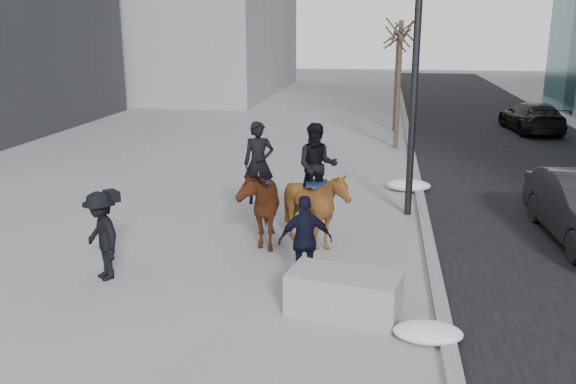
# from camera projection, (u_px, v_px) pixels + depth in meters

# --- Properties ---
(ground) EXTENTS (120.00, 120.00, 0.00)m
(ground) POSITION_uv_depth(u_px,v_px,m) (278.00, 283.00, 11.73)
(ground) COLOR gray
(ground) RESTS_ON ground
(road) EXTENTS (8.00, 90.00, 0.01)m
(road) POSITION_uv_depth(u_px,v_px,m) (537.00, 175.00, 20.21)
(road) COLOR black
(road) RESTS_ON ground
(curb) EXTENTS (0.25, 90.00, 0.12)m
(curb) POSITION_uv_depth(u_px,v_px,m) (415.00, 169.00, 20.79)
(curb) COLOR gray
(curb) RESTS_ON ground
(planter) EXTENTS (2.03, 1.29, 0.75)m
(planter) POSITION_uv_depth(u_px,v_px,m) (344.00, 294.00, 10.39)
(planter) COLOR gray
(planter) RESTS_ON ground
(car_far) EXTENTS (2.45, 4.98, 1.39)m
(car_far) POSITION_uv_depth(u_px,v_px,m) (532.00, 117.00, 28.19)
(car_far) COLOR black
(car_far) RESTS_ON ground
(tree_near) EXTENTS (1.20, 1.20, 5.54)m
(tree_near) POSITION_uv_depth(u_px,v_px,m) (399.00, 79.00, 23.86)
(tree_near) COLOR #3A2B22
(tree_near) RESTS_ON ground
(tree_far) EXTENTS (1.20, 1.20, 5.11)m
(tree_far) POSITION_uv_depth(u_px,v_px,m) (397.00, 76.00, 28.12)
(tree_far) COLOR #33261E
(tree_far) RESTS_ON ground
(mounted_left) EXTENTS (1.42, 2.29, 2.75)m
(mounted_left) POSITION_uv_depth(u_px,v_px,m) (258.00, 198.00, 13.77)
(mounted_left) COLOR #45280D
(mounted_left) RESTS_ON ground
(mounted_right) EXTENTS (1.65, 1.81, 2.77)m
(mounted_right) POSITION_uv_depth(u_px,v_px,m) (316.00, 199.00, 13.42)
(mounted_right) COLOR #45210D
(mounted_right) RESTS_ON ground
(feeder) EXTENTS (1.11, 0.99, 1.75)m
(feeder) POSITION_uv_depth(u_px,v_px,m) (305.00, 241.00, 11.48)
(feeder) COLOR black
(feeder) RESTS_ON ground
(camera_crew) EXTENTS (1.28, 1.25, 1.75)m
(camera_crew) POSITION_uv_depth(u_px,v_px,m) (102.00, 235.00, 11.74)
(camera_crew) COLOR black
(camera_crew) RESTS_ON ground
(lamppost) EXTENTS (0.25, 1.48, 9.09)m
(lamppost) POSITION_uv_depth(u_px,v_px,m) (418.00, 17.00, 14.81)
(lamppost) COLOR black
(lamppost) RESTS_ON ground
(snow_piles) EXTENTS (1.31, 9.88, 0.33)m
(snow_piles) POSITION_uv_depth(u_px,v_px,m) (413.00, 220.00, 15.04)
(snow_piles) COLOR white
(snow_piles) RESTS_ON ground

